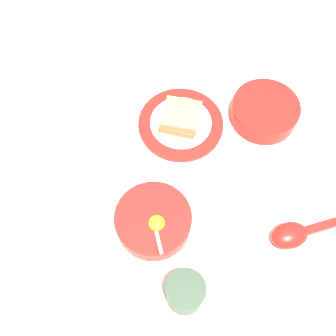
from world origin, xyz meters
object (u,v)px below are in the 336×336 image
soup_spoon (295,234)px  congee_bowl (265,111)px  toast_plate (181,124)px  egg_bowl (153,221)px  drinking_cup (185,292)px  toast_sandwich (180,117)px

soup_spoon → congee_bowl: size_ratio=1.08×
toast_plate → congee_bowl: size_ratio=1.28×
soup_spoon → egg_bowl: bearing=-98.7°
egg_bowl → toast_plate: (-0.24, 0.07, -0.02)m
drinking_cup → egg_bowl: bearing=-160.8°
congee_bowl → egg_bowl: bearing=-47.3°
toast_plate → drinking_cup: (0.39, -0.02, 0.04)m
toast_plate → toast_sandwich: toast_sandwich is taller
egg_bowl → congee_bowl: bearing=132.7°
egg_bowl → toast_sandwich: bearing=163.0°
toast_plate → drinking_cup: bearing=-3.5°
soup_spoon → drinking_cup: bearing=-65.7°
toast_sandwich → soup_spoon: bearing=36.5°
toast_plate → congee_bowl: 0.20m
egg_bowl → congee_bowl: egg_bowl is taller
egg_bowl → congee_bowl: (-0.25, 0.27, 0.00)m
congee_bowl → drinking_cup: size_ratio=1.66×
toast_plate → soup_spoon: bearing=36.4°
soup_spoon → congee_bowl: (-0.29, -0.01, 0.01)m
toast_sandwich → drinking_cup: drinking_cup is taller
soup_spoon → congee_bowl: congee_bowl is taller
toast_sandwich → congee_bowl: 0.20m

